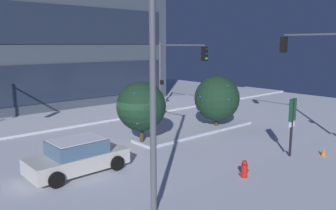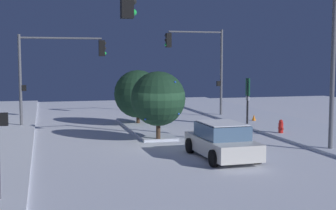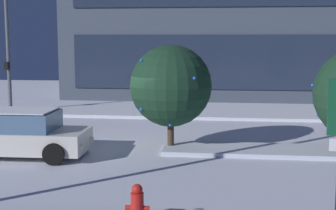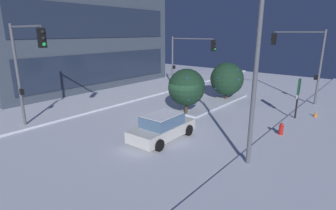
# 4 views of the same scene
# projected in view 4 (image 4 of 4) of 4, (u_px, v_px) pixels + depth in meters

# --- Properties ---
(ground) EXTENTS (52.00, 52.00, 0.00)m
(ground) POSITION_uv_depth(u_px,v_px,m) (179.00, 118.00, 19.22)
(ground) COLOR silver
(curb_strip_near) EXTENTS (52.00, 5.20, 0.14)m
(curb_strip_near) POSITION_uv_depth(u_px,v_px,m) (311.00, 150.00, 13.90)
(curb_strip_near) COLOR silver
(curb_strip_near) RESTS_ON ground
(curb_strip_far) EXTENTS (52.00, 5.20, 0.14)m
(curb_strip_far) POSITION_uv_depth(u_px,v_px,m) (104.00, 99.00, 24.50)
(curb_strip_far) COLOR silver
(curb_strip_far) RESTS_ON ground
(median_strip) EXTENTS (9.00, 1.80, 0.14)m
(median_strip) POSITION_uv_depth(u_px,v_px,m) (216.00, 103.00, 23.06)
(median_strip) COLOR silver
(median_strip) RESTS_ON ground
(car_near) EXTENTS (4.37, 2.13, 1.49)m
(car_near) POSITION_uv_depth(u_px,v_px,m) (162.00, 127.00, 15.35)
(car_near) COLOR silver
(car_near) RESTS_ON ground
(traffic_light_corner_far_right) EXTENTS (0.32, 5.32, 5.62)m
(traffic_light_corner_far_right) POSITION_uv_depth(u_px,v_px,m) (189.00, 54.00, 27.02)
(traffic_light_corner_far_right) COLOR #565960
(traffic_light_corner_far_right) RESTS_ON ground
(traffic_light_corner_far_left) EXTENTS (0.32, 4.13, 6.57)m
(traffic_light_corner_far_left) POSITION_uv_depth(u_px,v_px,m) (26.00, 60.00, 15.46)
(traffic_light_corner_far_left) COLOR #565960
(traffic_light_corner_far_left) RESTS_ON ground
(traffic_light_corner_near_right) EXTENTS (0.32, 4.34, 6.27)m
(traffic_light_corner_near_right) POSITION_uv_depth(u_px,v_px,m) (301.00, 54.00, 22.37)
(traffic_light_corner_near_right) COLOR #565960
(traffic_light_corner_near_right) RESTS_ON ground
(street_lamp_arched) EXTENTS (0.56, 2.62, 8.26)m
(street_lamp_arched) POSITION_uv_depth(u_px,v_px,m) (242.00, 50.00, 11.37)
(street_lamp_arched) COLOR #565960
(street_lamp_arched) RESTS_ON ground
(fire_hydrant) EXTENTS (0.48, 0.26, 0.87)m
(fire_hydrant) POSITION_uv_depth(u_px,v_px,m) (281.00, 130.00, 15.73)
(fire_hydrant) COLOR red
(fire_hydrant) RESTS_ON ground
(parking_info_sign) EXTENTS (0.55, 0.12, 2.98)m
(parking_info_sign) POSITION_uv_depth(u_px,v_px,m) (298.00, 94.00, 18.36)
(parking_info_sign) COLOR black
(parking_info_sign) RESTS_ON ground
(decorated_tree_median) EXTENTS (2.73, 2.73, 3.52)m
(decorated_tree_median) POSITION_uv_depth(u_px,v_px,m) (186.00, 87.00, 19.37)
(decorated_tree_median) COLOR #473323
(decorated_tree_median) RESTS_ON ground
(decorated_tree_left_of_median) EXTENTS (3.02, 2.98, 3.47)m
(decorated_tree_left_of_median) POSITION_uv_depth(u_px,v_px,m) (227.00, 79.00, 23.83)
(decorated_tree_left_of_median) COLOR #473323
(decorated_tree_left_of_median) RESTS_ON ground
(construction_cone) EXTENTS (0.36, 0.36, 0.55)m
(construction_cone) POSITION_uv_depth(u_px,v_px,m) (315.00, 115.00, 19.10)
(construction_cone) COLOR orange
(construction_cone) RESTS_ON ground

